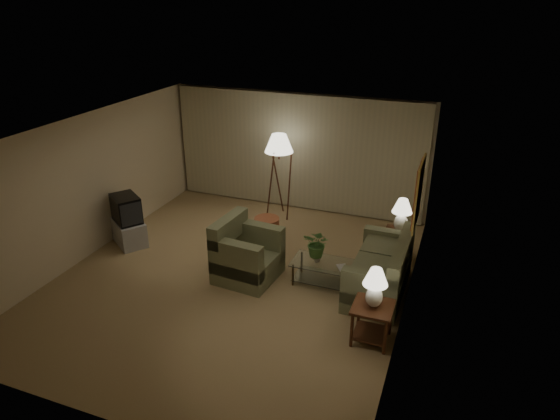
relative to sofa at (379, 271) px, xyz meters
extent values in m
plane|color=#9F8157|center=(-2.50, -0.47, -0.39)|extent=(7.00, 7.00, 0.00)
cube|color=beige|center=(-2.50, 3.03, 0.96)|extent=(6.00, 0.04, 2.70)
cube|color=beige|center=(-5.50, -0.47, 0.96)|extent=(0.04, 7.00, 2.70)
cube|color=beige|center=(0.50, -0.47, 0.96)|extent=(0.04, 7.00, 2.70)
cube|color=white|center=(-2.50, -0.47, 2.31)|extent=(6.00, 7.00, 0.04)
cube|color=#B3AD8B|center=(-2.50, 2.95, 0.96)|extent=(5.85, 0.12, 2.65)
cube|color=gold|center=(0.48, 0.33, 1.36)|extent=(0.03, 0.90, 1.10)
cube|color=#AE3220|center=(0.45, 0.33, 1.36)|extent=(0.02, 0.80, 1.00)
cube|color=#797B56|center=(0.00, 0.00, -0.19)|extent=(1.80, 0.95, 0.41)
cube|color=#797B56|center=(-2.26, -0.37, -0.16)|extent=(1.22, 1.18, 0.46)
cube|color=#3D1D10|center=(0.15, -1.35, 0.19)|extent=(0.58, 0.58, 0.04)
cube|color=#3D1D10|center=(0.15, -1.35, -0.27)|extent=(0.49, 0.49, 0.02)
cylinder|color=#3D1D10|center=(-0.09, -1.59, -0.11)|extent=(0.05, 0.05, 0.56)
cylinder|color=#3D1D10|center=(-0.09, -1.11, -0.11)|extent=(0.05, 0.05, 0.56)
cylinder|color=#3D1D10|center=(0.39, -1.59, -0.11)|extent=(0.05, 0.05, 0.56)
cylinder|color=#3D1D10|center=(0.39, -1.11, -0.11)|extent=(0.05, 0.05, 0.56)
cube|color=#3D1D10|center=(0.15, 1.25, 0.19)|extent=(0.54, 0.46, 0.04)
cube|color=#3D1D10|center=(0.15, 1.25, -0.27)|extent=(0.46, 0.39, 0.02)
cylinder|color=#3D1D10|center=(-0.07, 1.07, -0.11)|extent=(0.05, 0.05, 0.56)
cylinder|color=#3D1D10|center=(-0.07, 1.43, -0.11)|extent=(0.05, 0.05, 0.56)
cylinder|color=#3D1D10|center=(0.37, 1.07, -0.11)|extent=(0.05, 0.05, 0.56)
cylinder|color=#3D1D10|center=(0.37, 1.43, -0.11)|extent=(0.05, 0.05, 0.56)
ellipsoid|color=white|center=(0.15, -1.35, 0.36)|extent=(0.25, 0.25, 0.31)
cylinder|color=white|center=(0.15, -1.35, 0.55)|extent=(0.03, 0.03, 0.07)
cone|color=white|center=(0.15, -1.35, 0.70)|extent=(0.36, 0.36, 0.25)
ellipsoid|color=white|center=(0.15, 1.25, 0.37)|extent=(0.26, 0.26, 0.33)
cylinder|color=white|center=(0.15, 1.25, 0.57)|extent=(0.03, 0.03, 0.07)
cone|color=white|center=(0.15, 1.25, 0.72)|extent=(0.37, 0.37, 0.26)
cube|color=silver|center=(-0.91, -0.10, 0.01)|extent=(1.16, 0.63, 0.02)
cube|color=silver|center=(-0.91, -0.10, -0.29)|extent=(1.08, 0.55, 0.01)
cylinder|color=#3B2F17|center=(-1.42, -0.35, -0.19)|extent=(0.04, 0.04, 0.40)
cylinder|color=#3B2F17|center=(-1.42, 0.15, -0.19)|extent=(0.04, 0.04, 0.40)
cylinder|color=#3B2F17|center=(-0.40, -0.35, -0.19)|extent=(0.04, 0.04, 0.40)
cylinder|color=#3B2F17|center=(-0.40, 0.15, -0.19)|extent=(0.04, 0.04, 0.40)
cube|color=#A3A3A5|center=(-5.05, -0.03, -0.14)|extent=(1.27, 1.25, 0.50)
cube|color=black|center=(-5.05, -0.03, 0.38)|extent=(1.06, 1.05, 0.54)
cylinder|color=#3D1D10|center=(-2.68, 2.30, 1.11)|extent=(0.04, 0.04, 0.28)
cone|color=white|center=(-2.68, 2.30, 1.33)|extent=(0.62, 0.62, 0.39)
cylinder|color=#B45F3D|center=(-2.61, 1.38, -0.22)|extent=(0.61, 0.61, 0.35)
imported|color=white|center=(-1.06, -0.10, 0.09)|extent=(0.14, 0.14, 0.14)
imported|color=#457835|center=(-1.06, -0.10, 0.41)|extent=(0.51, 0.46, 0.51)
imported|color=olive|center=(-0.66, -0.20, 0.03)|extent=(0.26, 0.28, 0.02)
camera|label=1|loc=(1.01, -7.42, 4.37)|focal=32.00mm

